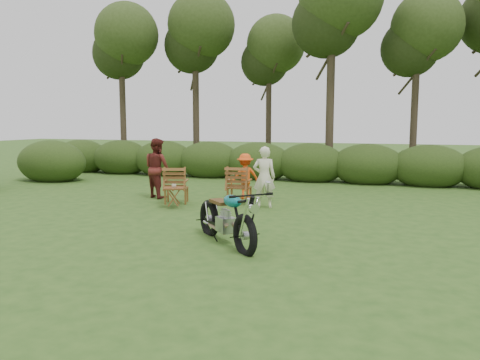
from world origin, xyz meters
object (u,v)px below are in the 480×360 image
(lawn_chair_left, at_px, (177,203))
(child, at_px, (245,198))
(cup, at_px, (174,186))
(side_table, at_px, (174,198))
(adult_a, at_px, (264,208))
(lawn_chair_right, at_px, (239,203))
(motorcycle, at_px, (226,243))
(adult_b, at_px, (158,197))

(lawn_chair_left, xyz_separation_m, child, (1.49, 1.30, 0.00))
(cup, distance_m, child, 2.39)
(side_table, relative_size, adult_a, 0.34)
(lawn_chair_right, height_order, adult_a, adult_a)
(motorcycle, relative_size, child, 1.66)
(child, bearing_deg, adult_a, 95.15)
(lawn_chair_right, distance_m, child, 0.70)
(motorcycle, xyz_separation_m, adult_b, (-3.62, 4.09, 0.00))
(adult_a, height_order, adult_b, adult_b)
(lawn_chair_right, height_order, child, child)
(motorcycle, distance_m, lawn_chair_left, 4.36)
(lawn_chair_right, distance_m, lawn_chair_left, 1.67)
(side_table, relative_size, adult_b, 0.31)
(motorcycle, relative_size, adult_b, 1.24)
(lawn_chair_right, height_order, side_table, side_table)
(cup, bearing_deg, lawn_chair_right, 45.25)
(lawn_chair_right, bearing_deg, adult_a, 143.79)
(side_table, bearing_deg, adult_a, 20.61)
(child, bearing_deg, lawn_chair_right, 63.53)
(motorcycle, xyz_separation_m, child, (-1.21, 4.73, 0.00))
(lawn_chair_left, relative_size, side_table, 1.87)
(side_table, height_order, child, child)
(motorcycle, height_order, child, child)
(lawn_chair_right, height_order, lawn_chair_left, lawn_chair_right)
(lawn_chair_left, bearing_deg, cup, 93.89)
(motorcycle, relative_size, adult_a, 1.36)
(cup, bearing_deg, motorcycle, -48.64)
(cup, bearing_deg, adult_b, 131.83)
(child, bearing_deg, side_table, 25.88)
(adult_b, bearing_deg, side_table, 159.23)
(motorcycle, height_order, side_table, motorcycle)
(motorcycle, distance_m, child, 4.88)
(child, bearing_deg, adult_b, -17.33)
(lawn_chair_left, relative_size, adult_a, 0.63)
(cup, bearing_deg, lawn_chair_left, 112.48)
(lawn_chair_left, bearing_deg, motorcycle, 109.60)
(side_table, bearing_deg, child, 58.06)
(adult_a, xyz_separation_m, child, (-0.89, 1.17, 0.00))
(lawn_chair_left, xyz_separation_m, side_table, (0.26, -0.67, 0.26))
(adult_b, xyz_separation_m, child, (2.41, 0.64, 0.00))
(lawn_chair_left, height_order, adult_a, adult_a)
(motorcycle, xyz_separation_m, lawn_chair_left, (-2.70, 3.43, 0.00))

